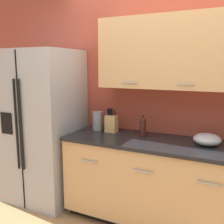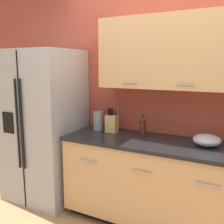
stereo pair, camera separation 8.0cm
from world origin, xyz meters
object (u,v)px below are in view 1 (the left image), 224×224
at_px(refrigerator, 42,126).
at_px(steel_canister, 98,121).
at_px(knife_block, 111,123).
at_px(oil_bottle, 143,126).
at_px(mixing_bowl, 207,139).

bearing_deg(refrigerator, steel_canister, 15.42).
bearing_deg(knife_block, oil_bottle, -1.20).
relative_size(refrigerator, oil_bottle, 8.20).
distance_m(oil_bottle, steel_canister, 0.57).
bearing_deg(knife_block, mixing_bowl, -2.58).
bearing_deg(mixing_bowl, oil_bottle, 176.63).
distance_m(knife_block, oil_bottle, 0.37).
relative_size(refrigerator, mixing_bowl, 7.10).
distance_m(refrigerator, knife_block, 0.87).
xyz_separation_m(knife_block, mixing_bowl, (1.02, -0.05, -0.05)).
height_order(knife_block, steel_canister, knife_block).
height_order(knife_block, oil_bottle, knife_block).
bearing_deg(oil_bottle, knife_block, 178.80).
bearing_deg(steel_canister, knife_block, -7.90).
relative_size(oil_bottle, mixing_bowl, 0.87).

